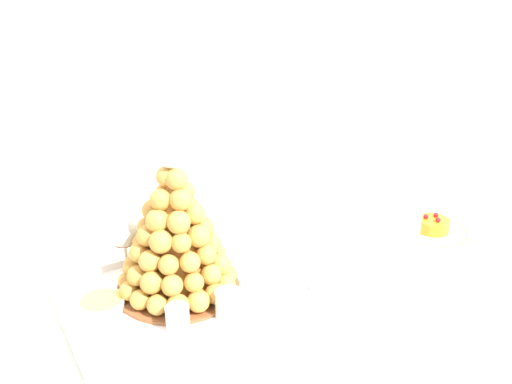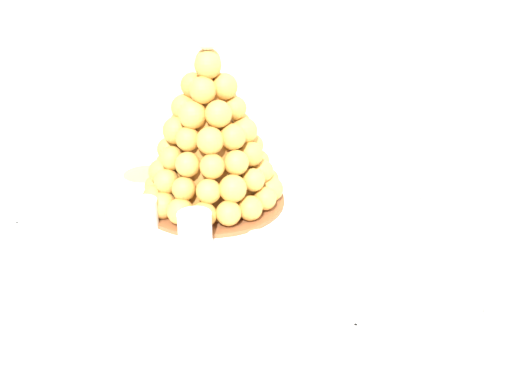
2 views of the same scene
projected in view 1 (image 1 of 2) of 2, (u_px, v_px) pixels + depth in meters
The scene contains 13 objects.
backdrop_wall at pixel (128, 24), 2.03m from camera, with size 4.80×0.10×2.50m, color silver.
buffet_table at pixel (287, 309), 1.38m from camera, with size 1.41×0.86×0.77m.
serving_tray at pixel (209, 292), 1.26m from camera, with size 0.63×0.43×0.02m.
croquembouche at pixel (175, 238), 1.22m from camera, with size 0.28×0.28×0.34m.
dessert_cup_left at pixel (120, 342), 1.06m from camera, with size 0.06×0.06×0.05m.
dessert_cup_mid_left at pixel (178, 319), 1.12m from camera, with size 0.05×0.05×0.05m.
dessert_cup_centre at pixel (229, 305), 1.17m from camera, with size 0.06×0.06×0.06m.
dessert_cup_mid_right at pixel (281, 291), 1.22m from camera, with size 0.05×0.05×0.05m.
dessert_cup_right at pixel (319, 277), 1.27m from camera, with size 0.05×0.05×0.06m.
creme_brulee_ramekin at pixel (101, 303), 1.20m from camera, with size 0.10×0.10×0.02m.
macaron_goblet at pixel (398, 199), 1.35m from camera, with size 0.12×0.12×0.27m.
fruit_tart_plate at pixel (432, 228), 1.54m from camera, with size 0.20×0.20×0.05m.
wine_glass at pixel (124, 236), 1.27m from camera, with size 0.07×0.07×0.16m.
Camera 1 is at (-0.65, -0.97, 1.48)m, focal length 39.09 mm.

